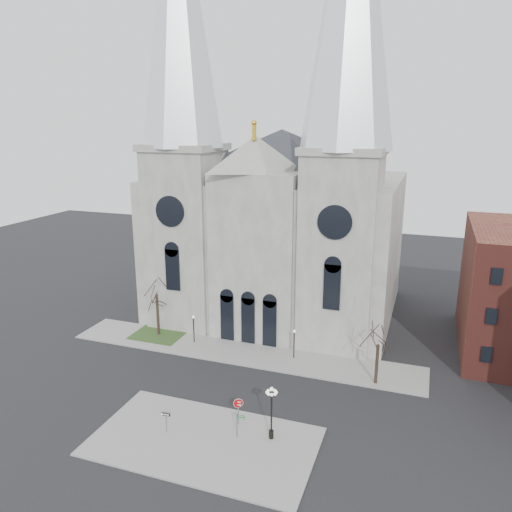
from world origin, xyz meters
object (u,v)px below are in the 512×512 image
(street_name_sign, at_px, (238,423))
(stop_sign, at_px, (238,406))
(one_way_sign, at_px, (166,418))
(globe_lamp, at_px, (272,406))

(street_name_sign, bearing_deg, stop_sign, 104.16)
(street_name_sign, bearing_deg, one_way_sign, -173.83)
(globe_lamp, xyz_separation_m, street_name_sign, (-2.58, -0.79, -1.62))
(one_way_sign, relative_size, street_name_sign, 0.87)
(globe_lamp, bearing_deg, one_way_sign, -166.15)
(globe_lamp, relative_size, street_name_sign, 2.13)
(one_way_sign, xyz_separation_m, street_name_sign, (5.85, 1.29, -0.01))
(stop_sign, relative_size, globe_lamp, 0.53)
(stop_sign, xyz_separation_m, street_name_sign, (0.64, -1.73, -0.46))
(one_way_sign, height_order, street_name_sign, street_name_sign)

